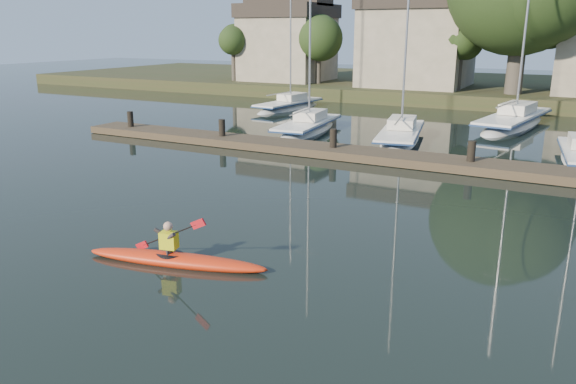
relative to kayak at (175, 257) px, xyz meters
The scene contains 8 objects.
ground 1.77m from the kayak, 33.03° to the right, with size 160.00×160.00×0.00m, color black.
kayak is the anchor object (origin of this frame).
dock 13.12m from the kayak, 83.55° to the left, with size 34.00×2.00×1.80m.
sailboat_1 18.96m from the kayak, 106.25° to the left, with size 2.71×7.98×12.80m.
sailboat_2 18.05m from the kayak, 89.79° to the left, with size 3.44×8.47×13.67m.
sailboat_5 28.09m from the kayak, 112.20° to the left, with size 2.61×8.09×13.15m.
sailboat_6 26.05m from the kayak, 79.77° to the left, with size 3.86×10.91×17.00m.
shore 39.57m from the kayak, 85.51° to the left, with size 90.00×25.25×12.75m.
Camera 1 is at (6.80, -8.84, 5.42)m, focal length 35.00 mm.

